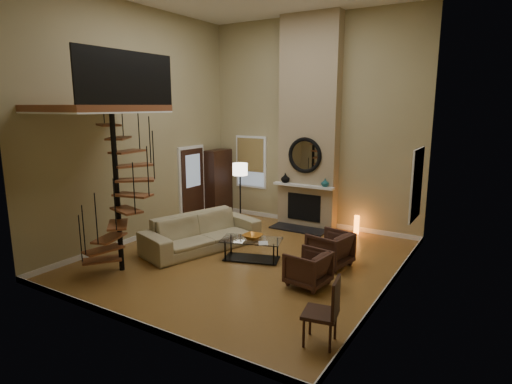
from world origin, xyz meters
The scene contains 32 objects.
ground centered at (0.00, 0.00, -0.01)m, with size 6.00×6.50×0.01m, color #AB7837.
back_wall centered at (0.00, 3.25, 2.75)m, with size 6.00×0.02×5.50m, color tan.
front_wall centered at (0.00, -3.25, 2.75)m, with size 6.00×0.02×5.50m, color tan.
left_wall centered at (-3.00, 0.00, 2.75)m, with size 0.02×6.50×5.50m, color tan.
right_wall centered at (3.00, 0.00, 2.75)m, with size 0.02×6.50×5.50m, color tan.
baseboard_back centered at (0.00, 3.24, 0.06)m, with size 6.00×0.02×0.12m, color white.
baseboard_front centered at (0.00, -3.24, 0.06)m, with size 6.00×0.02×0.12m, color white.
baseboard_left centered at (-2.99, 0.00, 0.06)m, with size 0.02×6.50×0.12m, color white.
baseboard_right centered at (2.99, 0.00, 0.06)m, with size 0.02×6.50×0.12m, color white.
chimney_breast centered at (0.00, 3.06, 2.75)m, with size 1.60×0.38×5.50m, color tan.
hearth centered at (0.00, 2.57, 0.02)m, with size 1.50×0.60×0.04m, color black.
firebox centered at (0.00, 2.86, 0.55)m, with size 0.95×0.02×0.72m, color black.
mantel centered at (0.00, 2.78, 1.15)m, with size 1.70×0.18×0.06m, color white.
mirror_frame centered at (0.00, 2.84, 1.95)m, with size 0.94×0.94×0.10m, color black.
mirror_disc centered at (0.00, 2.85, 1.95)m, with size 0.80×0.80×0.01m, color white.
vase_left centered at (-0.55, 2.82, 1.30)m, with size 0.24×0.24×0.25m, color black.
vase_right centered at (0.60, 2.82, 1.28)m, with size 0.20×0.20×0.21m, color #185156.
window_back centered at (-1.90, 3.22, 1.62)m, with size 1.02×0.06×1.52m.
window_right centered at (2.97, 2.00, 1.63)m, with size 0.06×1.02×1.52m.
entry_door centered at (-2.95, 1.80, 1.05)m, with size 0.10×1.05×2.16m.
loft centered at (-2.04, -1.80, 3.24)m, with size 1.70×2.20×1.09m.
spiral_stair centered at (-1.78, -1.79, 1.78)m, with size 1.47×1.47×4.06m.
hutch centered at (-2.77, 2.77, 0.95)m, with size 0.42×0.89×2.00m, color black.
sofa centered at (-1.24, 0.06, 0.40)m, with size 2.70×1.06×0.79m, color tan.
armchair_near centered at (1.72, 0.59, 0.35)m, with size 0.76×0.78×0.71m, color #42271E.
armchair_far centered at (1.77, -0.60, 0.35)m, with size 0.68×0.70×0.64m, color #42271E.
coffee_table centered at (0.11, 0.04, 0.28)m, with size 1.40×0.99×0.46m.
bowl centered at (0.11, 0.09, 0.50)m, with size 0.40×0.40×0.10m, color orange.
book centered at (0.46, -0.11, 0.46)m, with size 0.19×0.26×0.02m, color gray.
floor_lamp centered at (-1.57, 2.14, 1.41)m, with size 0.40×0.40×1.71m.
accent_lamp centered at (1.43, 2.98, 0.25)m, with size 0.13×0.13×0.47m, color orange.
side_chair centered at (2.71, -2.20, 0.53)m, with size 0.53×0.53×0.98m.
Camera 1 is at (4.66, -7.22, 3.24)m, focal length 29.74 mm.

